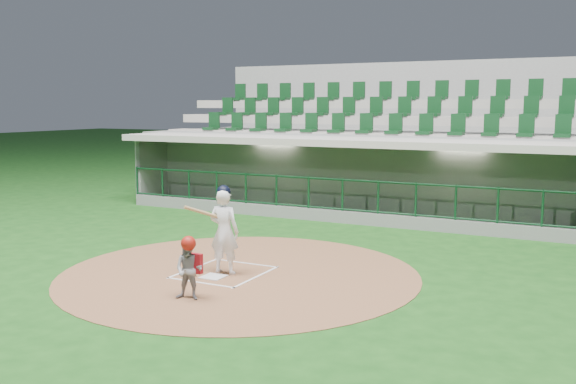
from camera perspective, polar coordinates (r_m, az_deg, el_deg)
name	(u,v)px	position (r m, az deg, el deg)	size (l,w,h in m)	color
ground	(232,270)	(13.33, -4.98, -6.90)	(120.00, 120.00, 0.00)	#144313
dirt_circle	(240,273)	(13.02, -4.32, -7.23)	(7.20, 7.20, 0.01)	brown
home_plate	(213,277)	(12.76, -6.66, -7.49)	(0.43, 0.43, 0.02)	silver
batter_box_chalk	(224,272)	(13.08, -5.69, -7.12)	(1.55, 1.80, 0.01)	white
dugout_structure	(369,183)	(20.08, 7.19, 0.81)	(16.40, 3.70, 3.00)	slate
seating_deck	(396,160)	(22.96, 9.57, 2.79)	(17.00, 6.72, 5.15)	gray
batter	(224,230)	(12.83, -5.71, -3.34)	(0.87, 0.88, 1.79)	white
catcher	(189,268)	(11.29, -8.78, -6.66)	(0.58, 0.50, 1.12)	gray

